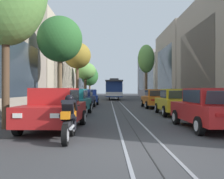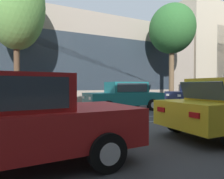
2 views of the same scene
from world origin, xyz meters
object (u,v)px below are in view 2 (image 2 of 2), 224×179
parked_car_red_near_left (13,99)px  parked_car_navy_mid_left (198,94)px  street_tree_kerb_left_near (16,6)px  street_tree_kerb_left_second (172,30)px  parked_car_teal_second_left (124,96)px  parked_car_red_near_right (10,121)px

parked_car_red_near_left → parked_car_navy_mid_left: bearing=90.6°
street_tree_kerb_left_near → street_tree_kerb_left_second: bearing=89.6°
street_tree_kerb_left_near → street_tree_kerb_left_second: (0.08, 10.59, 0.10)m
parked_car_teal_second_left → parked_car_red_near_right: same height
street_tree_kerb_left_near → street_tree_kerb_left_second: 10.59m
parked_car_navy_mid_left → street_tree_kerb_left_near: bearing=-99.1°
parked_car_navy_mid_left → street_tree_kerb_left_near: (-1.83, -11.39, 4.71)m
parked_car_teal_second_left → parked_car_navy_mid_left: same height
parked_car_red_near_left → street_tree_kerb_left_second: street_tree_kerb_left_second is taller
parked_car_teal_second_left → parked_car_navy_mid_left: 5.98m
parked_car_teal_second_left → street_tree_kerb_left_near: size_ratio=0.56×
parked_car_red_near_right → street_tree_kerb_left_second: bearing=125.7°
parked_car_red_near_right → parked_car_teal_second_left: bearing=136.6°
parked_car_red_near_left → parked_car_teal_second_left: (-0.09, 5.61, 0.00)m
parked_car_navy_mid_left → street_tree_kerb_left_near: street_tree_kerb_left_near is taller
parked_car_navy_mid_left → street_tree_kerb_left_second: bearing=-155.3°
parked_car_red_near_left → street_tree_kerb_left_near: bearing=174.4°
parked_car_red_near_left → street_tree_kerb_left_near: street_tree_kerb_left_near is taller
street_tree_kerb_left_near → street_tree_kerb_left_second: street_tree_kerb_left_near is taller
parked_car_teal_second_left → street_tree_kerb_left_near: street_tree_kerb_left_near is taller
street_tree_kerb_left_near → parked_car_teal_second_left: bearing=70.9°
parked_car_teal_second_left → street_tree_kerb_left_second: bearing=109.1°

